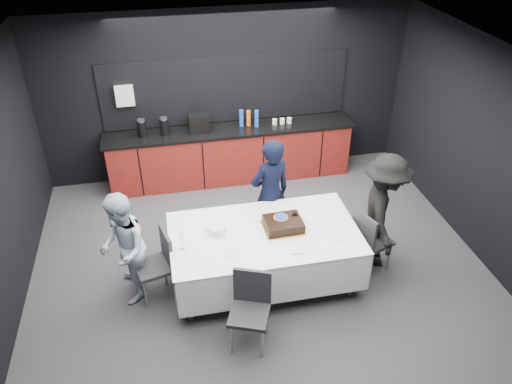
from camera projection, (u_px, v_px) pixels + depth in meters
ground at (257, 259)px, 6.87m from camera, size 6.00×6.00×0.00m
room_shell at (258, 139)px, 5.84m from camera, size 6.04×5.04×2.82m
kitchenette at (230, 149)px, 8.38m from camera, size 4.10×0.64×2.05m
party_table at (264, 241)px, 6.19m from camera, size 2.32×1.32×0.78m
cake_assembly at (283, 224)px, 6.15m from camera, size 0.51×0.42×0.16m
plate_stack at (217, 229)px, 6.09m from camera, size 0.23×0.23×0.10m
loose_plate_near at (231, 252)px, 5.79m from camera, size 0.21×0.21×0.01m
loose_plate_right_a at (324, 221)px, 6.30m from camera, size 0.22×0.22×0.01m
loose_plate_right_b at (336, 238)px, 6.01m from camera, size 0.20×0.20×0.01m
loose_plate_far at (267, 217)px, 6.37m from camera, size 0.22×0.22×0.01m
fork_pile at (297, 251)px, 5.80m from camera, size 0.16×0.10×0.02m
champagne_flute at (181, 238)px, 5.76m from camera, size 0.06×0.06×0.22m
chair_left at (159, 260)px, 6.06m from camera, size 0.51×0.51×0.92m
chair_right at (369, 237)px, 6.42m from camera, size 0.54×0.54×0.92m
chair_near at (251, 304)px, 5.45m from camera, size 0.55×0.55×0.92m
person_center at (270, 194)px, 6.75m from camera, size 0.68×0.55×1.63m
person_left at (123, 249)px, 5.91m from camera, size 0.59×0.74×1.47m
person_right at (383, 212)px, 6.43m from camera, size 0.87×1.17×1.62m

